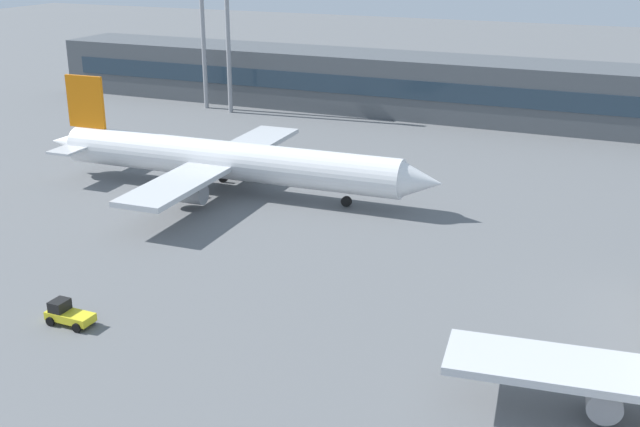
{
  "coord_description": "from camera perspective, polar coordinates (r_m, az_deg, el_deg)",
  "views": [
    {
      "loc": [
        31.73,
        -21.38,
        26.86
      ],
      "look_at": [
        5.21,
        40.0,
        3.0
      ],
      "focal_mm": 44.2,
      "sensor_mm": 36.0,
      "label": 1
    }
  ],
  "objects": [
    {
      "name": "baggage_tug_yellow",
      "position": [
        60.42,
        -17.81,
        -6.94
      ],
      "size": [
        3.62,
        1.86,
        1.75
      ],
      "color": "yellow",
      "rests_on": "ground_plane"
    },
    {
      "name": "terminal_building",
      "position": [
        124.12,
        8.27,
        9.06
      ],
      "size": [
        131.42,
        12.13,
        9.0
      ],
      "color": "#4C5156",
      "rests_on": "ground_plane"
    },
    {
      "name": "airplane_mid",
      "position": [
        86.16,
        -6.54,
        3.82
      ],
      "size": [
        47.26,
        32.91,
        11.68
      ],
      "color": "white",
      "rests_on": "ground_plane"
    },
    {
      "name": "floodlight_tower_west",
      "position": [
        124.7,
        -6.74,
        14.04
      ],
      "size": [
        3.2,
        0.8,
        25.92
      ],
      "color": "gray",
      "rests_on": "ground_plane"
    },
    {
      "name": "ground_plane",
      "position": [
        74.14,
        -3.7,
        -1.65
      ],
      "size": [
        400.0,
        400.0,
        0.0
      ],
      "primitive_type": "plane",
      "color": "slate"
    },
    {
      "name": "floodlight_tower_east",
      "position": [
        128.55,
        -8.53,
        14.16
      ],
      "size": [
        3.2,
        0.8,
        26.05
      ],
      "color": "gray",
      "rests_on": "ground_plane"
    }
  ]
}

